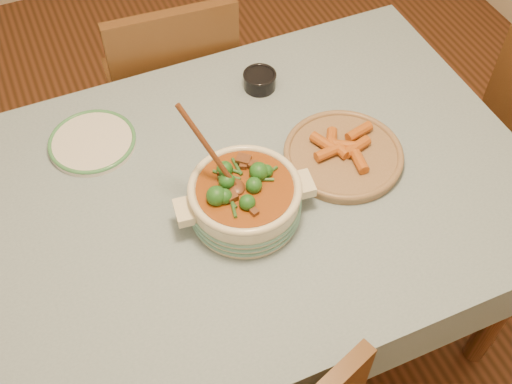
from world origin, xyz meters
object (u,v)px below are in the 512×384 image
(condiment_bowl, at_px, (260,80))
(fried_plate, at_px, (343,153))
(white_plate, at_px, (92,142))
(dining_table, at_px, (224,214))
(chair_far, at_px, (173,87))
(stew_casserole, at_px, (245,197))

(condiment_bowl, bearing_deg, fried_plate, -75.31)
(white_plate, distance_m, condiment_bowl, 0.53)
(dining_table, xyz_separation_m, white_plate, (-0.27, 0.31, 0.10))
(fried_plate, distance_m, chair_far, 0.81)
(dining_table, relative_size, white_plate, 5.58)
(white_plate, height_order, chair_far, chair_far)
(stew_casserole, relative_size, chair_far, 0.39)
(condiment_bowl, distance_m, chair_far, 0.49)
(stew_casserole, bearing_deg, fried_plate, 12.05)
(stew_casserole, height_order, chair_far, stew_casserole)
(dining_table, bearing_deg, fried_plate, -2.81)
(stew_casserole, xyz_separation_m, white_plate, (-0.30, 0.39, -0.06))
(stew_casserole, xyz_separation_m, condiment_bowl, (0.23, 0.43, -0.04))
(dining_table, relative_size, stew_casserole, 4.67)
(chair_far, bearing_deg, fried_plate, 114.75)
(stew_casserole, relative_size, white_plate, 1.19)
(white_plate, bearing_deg, condiment_bowl, 3.38)
(fried_plate, xyz_separation_m, chair_far, (-0.27, 0.72, -0.26))
(white_plate, xyz_separation_m, fried_plate, (0.62, -0.33, 0.01))
(white_plate, distance_m, fried_plate, 0.70)
(stew_casserole, xyz_separation_m, fried_plate, (0.32, 0.07, -0.05))
(chair_far, bearing_deg, dining_table, 87.74)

